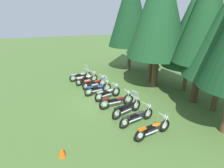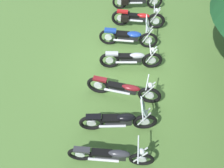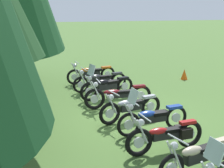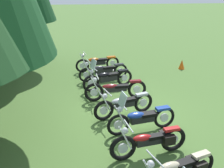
{
  "view_description": "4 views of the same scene",
  "coord_description": "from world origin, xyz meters",
  "px_view_note": "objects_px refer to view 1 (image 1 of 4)",
  "views": [
    {
      "loc": [
        11.68,
        -3.82,
        5.77
      ],
      "look_at": [
        -0.48,
        0.5,
        0.93
      ],
      "focal_mm": 30.75,
      "sensor_mm": 36.0,
      "label": 1
    },
    {
      "loc": [
        6.05,
        1.43,
        7.0
      ],
      "look_at": [
        1.26,
        -0.21,
        0.5
      ],
      "focal_mm": 41.13,
      "sensor_mm": 36.0,
      "label": 2
    },
    {
      "loc": [
        -9.94,
        2.34,
        3.87
      ],
      "look_at": [
        1.31,
        0.41,
        0.85
      ],
      "focal_mm": 54.75,
      "sensor_mm": 36.0,
      "label": 3
    },
    {
      "loc": [
        -8.4,
        1.22,
        4.52
      ],
      "look_at": [
        1.08,
        0.35,
        0.74
      ],
      "focal_mm": 43.9,
      "sensor_mm": 36.0,
      "label": 4
    }
  ],
  "objects_px": {
    "pine_tree_0": "(131,8)",
    "pine_tree_5": "(208,14)",
    "motorcycle_5": "(117,101)",
    "pine_tree_3": "(160,6)",
    "pine_tree_4": "(192,28)",
    "motorcycle_2": "(94,83)",
    "motorcycle_3": "(99,88)",
    "motorcycle_0": "(81,76)",
    "motorcycle_8": "(153,129)",
    "motorcycle_6": "(127,108)",
    "motorcycle_7": "(137,116)",
    "pine_tree_2": "(154,22)",
    "traffic_cone": "(62,152)",
    "pine_tree_1": "(155,23)",
    "motorcycle_1": "(86,79)",
    "motorcycle_4": "(108,93)"
  },
  "relations": [
    {
      "from": "motorcycle_3",
      "to": "pine_tree_1",
      "type": "xyz_separation_m",
      "value": [
        -4.06,
        6.89,
        4.29
      ]
    },
    {
      "from": "motorcycle_3",
      "to": "motorcycle_7",
      "type": "distance_m",
      "value": 4.72
    },
    {
      "from": "motorcycle_0",
      "to": "pine_tree_5",
      "type": "distance_m",
      "value": 10.82
    },
    {
      "from": "motorcycle_1",
      "to": "pine_tree_2",
      "type": "distance_m",
      "value": 7.19
    },
    {
      "from": "pine_tree_0",
      "to": "pine_tree_3",
      "type": "bearing_deg",
      "value": -1.6
    },
    {
      "from": "pine_tree_5",
      "to": "traffic_cone",
      "type": "relative_size",
      "value": 18.07
    },
    {
      "from": "pine_tree_2",
      "to": "pine_tree_3",
      "type": "height_order",
      "value": "pine_tree_3"
    },
    {
      "from": "motorcycle_8",
      "to": "pine_tree_1",
      "type": "relative_size",
      "value": 0.3
    },
    {
      "from": "motorcycle_8",
      "to": "pine_tree_1",
      "type": "bearing_deg",
      "value": 48.33
    },
    {
      "from": "pine_tree_3",
      "to": "traffic_cone",
      "type": "xyz_separation_m",
      "value": [
        5.83,
        -7.99,
        -5.97
      ]
    },
    {
      "from": "motorcycle_3",
      "to": "pine_tree_4",
      "type": "relative_size",
      "value": 0.3
    },
    {
      "from": "motorcycle_4",
      "to": "pine_tree_1",
      "type": "xyz_separation_m",
      "value": [
        -5.12,
        6.49,
        4.32
      ]
    },
    {
      "from": "motorcycle_6",
      "to": "motorcycle_7",
      "type": "xyz_separation_m",
      "value": [
        1.07,
        0.12,
        -0.04
      ]
    },
    {
      "from": "pine_tree_4",
      "to": "pine_tree_5",
      "type": "distance_m",
      "value": 2.32
    },
    {
      "from": "pine_tree_3",
      "to": "pine_tree_4",
      "type": "bearing_deg",
      "value": 52.55
    },
    {
      "from": "motorcycle_5",
      "to": "pine_tree_3",
      "type": "relative_size",
      "value": 0.25
    },
    {
      "from": "motorcycle_5",
      "to": "traffic_cone",
      "type": "bearing_deg",
      "value": -142.94
    },
    {
      "from": "motorcycle_2",
      "to": "motorcycle_6",
      "type": "bearing_deg",
      "value": -92.2
    },
    {
      "from": "motorcycle_3",
      "to": "pine_tree_5",
      "type": "relative_size",
      "value": 0.26
    },
    {
      "from": "motorcycle_2",
      "to": "pine_tree_5",
      "type": "xyz_separation_m",
      "value": [
        4.65,
        5.81,
        5.26
      ]
    },
    {
      "from": "motorcycle_6",
      "to": "pine_tree_4",
      "type": "distance_m",
      "value": 7.48
    },
    {
      "from": "motorcycle_6",
      "to": "pine_tree_0",
      "type": "xyz_separation_m",
      "value": [
        -8.85,
        4.1,
        5.69
      ]
    },
    {
      "from": "motorcycle_0",
      "to": "pine_tree_0",
      "type": "distance_m",
      "value": 8.12
    },
    {
      "from": "motorcycle_5",
      "to": "motorcycle_6",
      "type": "xyz_separation_m",
      "value": [
        1.16,
        0.22,
        0.04
      ]
    },
    {
      "from": "pine_tree_3",
      "to": "pine_tree_5",
      "type": "bearing_deg",
      "value": 17.74
    },
    {
      "from": "motorcycle_3",
      "to": "pine_tree_2",
      "type": "distance_m",
      "value": 6.84
    },
    {
      "from": "pine_tree_4",
      "to": "motorcycle_2",
      "type": "bearing_deg",
      "value": -112.22
    },
    {
      "from": "motorcycle_4",
      "to": "traffic_cone",
      "type": "height_order",
      "value": "motorcycle_4"
    },
    {
      "from": "motorcycle_3",
      "to": "motorcycle_4",
      "type": "height_order",
      "value": "motorcycle_3"
    },
    {
      "from": "motorcycle_6",
      "to": "pine_tree_3",
      "type": "relative_size",
      "value": 0.22
    },
    {
      "from": "motorcycle_5",
      "to": "pine_tree_3",
      "type": "bearing_deg",
      "value": 24.2
    },
    {
      "from": "pine_tree_1",
      "to": "pine_tree_0",
      "type": "bearing_deg",
      "value": -121.04
    },
    {
      "from": "motorcycle_2",
      "to": "motorcycle_6",
      "type": "distance_m",
      "value": 4.84
    },
    {
      "from": "motorcycle_0",
      "to": "motorcycle_2",
      "type": "distance_m",
      "value": 2.38
    },
    {
      "from": "motorcycle_5",
      "to": "motorcycle_8",
      "type": "bearing_deg",
      "value": -86.4
    },
    {
      "from": "pine_tree_0",
      "to": "pine_tree_2",
      "type": "bearing_deg",
      "value": 1.32
    },
    {
      "from": "motorcycle_1",
      "to": "pine_tree_5",
      "type": "height_order",
      "value": "pine_tree_5"
    },
    {
      "from": "motorcycle_4",
      "to": "pine_tree_5",
      "type": "xyz_separation_m",
      "value": [
        2.38,
        5.39,
        5.25
      ]
    },
    {
      "from": "pine_tree_4",
      "to": "motorcycle_7",
      "type": "bearing_deg",
      "value": -60.97
    },
    {
      "from": "motorcycle_7",
      "to": "pine_tree_2",
      "type": "height_order",
      "value": "pine_tree_2"
    },
    {
      "from": "motorcycle_0",
      "to": "pine_tree_4",
      "type": "distance_m",
      "value": 9.74
    },
    {
      "from": "pine_tree_1",
      "to": "motorcycle_7",
      "type": "bearing_deg",
      "value": -34.62
    },
    {
      "from": "pine_tree_0",
      "to": "pine_tree_5",
      "type": "bearing_deg",
      "value": 6.1
    },
    {
      "from": "motorcycle_1",
      "to": "pine_tree_2",
      "type": "height_order",
      "value": "pine_tree_2"
    },
    {
      "from": "motorcycle_2",
      "to": "motorcycle_5",
      "type": "height_order",
      "value": "motorcycle_5"
    },
    {
      "from": "motorcycle_0",
      "to": "traffic_cone",
      "type": "xyz_separation_m",
      "value": [
        9.4,
        -2.64,
        -0.21
      ]
    },
    {
      "from": "motorcycle_0",
      "to": "motorcycle_5",
      "type": "distance_m",
      "value": 6.03
    },
    {
      "from": "motorcycle_6",
      "to": "traffic_cone",
      "type": "height_order",
      "value": "motorcycle_6"
    },
    {
      "from": "motorcycle_4",
      "to": "motorcycle_0",
      "type": "bearing_deg",
      "value": 84.06
    },
    {
      "from": "motorcycle_6",
      "to": "traffic_cone",
      "type": "distance_m",
      "value": 4.67
    }
  ]
}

